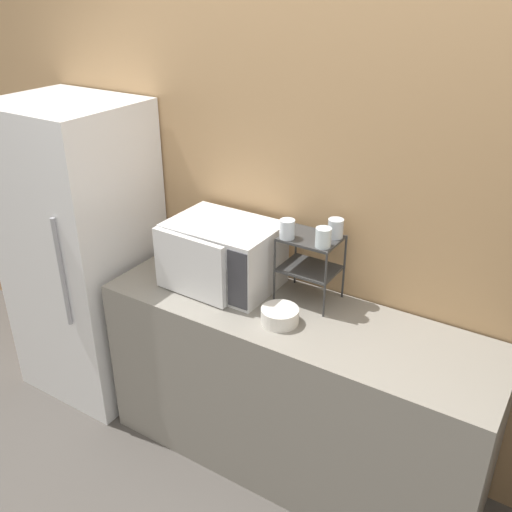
{
  "coord_description": "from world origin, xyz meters",
  "views": [
    {
      "loc": [
        1.02,
        -1.66,
        2.3
      ],
      "look_at": [
        -0.23,
        0.32,
        1.12
      ],
      "focal_mm": 40.0,
      "sensor_mm": 36.0,
      "label": 1
    }
  ],
  "objects_px": {
    "dish_rack": "(310,255)",
    "refrigerator": "(84,253)",
    "microwave": "(222,255)",
    "glass_back_right": "(336,228)",
    "bowl": "(280,316)",
    "glass_front_right": "(323,237)",
    "glass_front_left": "(287,229)"
  },
  "relations": [
    {
      "from": "glass_front_left",
      "to": "bowl",
      "type": "distance_m",
      "value": 0.39
    },
    {
      "from": "glass_front_right",
      "to": "glass_front_left",
      "type": "bearing_deg",
      "value": -178.25
    },
    {
      "from": "dish_rack",
      "to": "refrigerator",
      "type": "relative_size",
      "value": 0.19
    },
    {
      "from": "microwave",
      "to": "glass_front_right",
      "type": "relative_size",
      "value": 5.97
    },
    {
      "from": "glass_back_right",
      "to": "glass_front_right",
      "type": "xyz_separation_m",
      "value": [
        -0.0,
        -0.12,
        0.0
      ]
    },
    {
      "from": "dish_rack",
      "to": "refrigerator",
      "type": "distance_m",
      "value": 1.37
    },
    {
      "from": "dish_rack",
      "to": "glass_back_right",
      "type": "bearing_deg",
      "value": 32.57
    },
    {
      "from": "glass_back_right",
      "to": "bowl",
      "type": "relative_size",
      "value": 0.52
    },
    {
      "from": "dish_rack",
      "to": "glass_front_right",
      "type": "distance_m",
      "value": 0.17
    },
    {
      "from": "glass_front_left",
      "to": "glass_front_right",
      "type": "bearing_deg",
      "value": 1.75
    },
    {
      "from": "microwave",
      "to": "refrigerator",
      "type": "distance_m",
      "value": 0.93
    },
    {
      "from": "microwave",
      "to": "glass_back_right",
      "type": "bearing_deg",
      "value": 16.65
    },
    {
      "from": "microwave",
      "to": "refrigerator",
      "type": "xyz_separation_m",
      "value": [
        -0.91,
        -0.09,
        -0.2
      ]
    },
    {
      "from": "microwave",
      "to": "glass_back_right",
      "type": "relative_size",
      "value": 5.97
    },
    {
      "from": "dish_rack",
      "to": "glass_front_left",
      "type": "height_order",
      "value": "glass_front_left"
    },
    {
      "from": "bowl",
      "to": "refrigerator",
      "type": "relative_size",
      "value": 0.1
    },
    {
      "from": "glass_front_left",
      "to": "glass_back_right",
      "type": "relative_size",
      "value": 1.0
    },
    {
      "from": "microwave",
      "to": "refrigerator",
      "type": "relative_size",
      "value": 0.3
    },
    {
      "from": "glass_front_right",
      "to": "bowl",
      "type": "distance_m",
      "value": 0.4
    },
    {
      "from": "dish_rack",
      "to": "refrigerator",
      "type": "height_order",
      "value": "refrigerator"
    },
    {
      "from": "glass_front_right",
      "to": "refrigerator",
      "type": "xyz_separation_m",
      "value": [
        -1.42,
        -0.12,
        -0.4
      ]
    },
    {
      "from": "dish_rack",
      "to": "bowl",
      "type": "distance_m",
      "value": 0.32
    },
    {
      "from": "dish_rack",
      "to": "bowl",
      "type": "bearing_deg",
      "value": -92.77
    },
    {
      "from": "microwave",
      "to": "glass_back_right",
      "type": "height_order",
      "value": "glass_back_right"
    },
    {
      "from": "glass_front_right",
      "to": "bowl",
      "type": "height_order",
      "value": "glass_front_right"
    },
    {
      "from": "glass_front_left",
      "to": "glass_front_right",
      "type": "height_order",
      "value": "same"
    },
    {
      "from": "glass_front_left",
      "to": "bowl",
      "type": "xyz_separation_m",
      "value": [
        0.08,
        -0.18,
        -0.33
      ]
    },
    {
      "from": "glass_back_right",
      "to": "refrigerator",
      "type": "height_order",
      "value": "refrigerator"
    },
    {
      "from": "microwave",
      "to": "refrigerator",
      "type": "height_order",
      "value": "refrigerator"
    },
    {
      "from": "glass_front_left",
      "to": "glass_front_right",
      "type": "xyz_separation_m",
      "value": [
        0.18,
        0.01,
        0.0
      ]
    },
    {
      "from": "refrigerator",
      "to": "dish_rack",
      "type": "bearing_deg",
      "value": 7.82
    },
    {
      "from": "microwave",
      "to": "refrigerator",
      "type": "bearing_deg",
      "value": -174.58
    }
  ]
}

